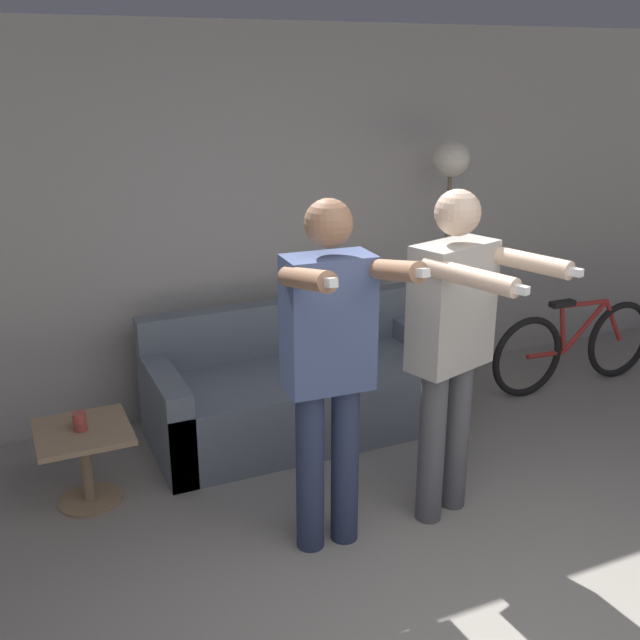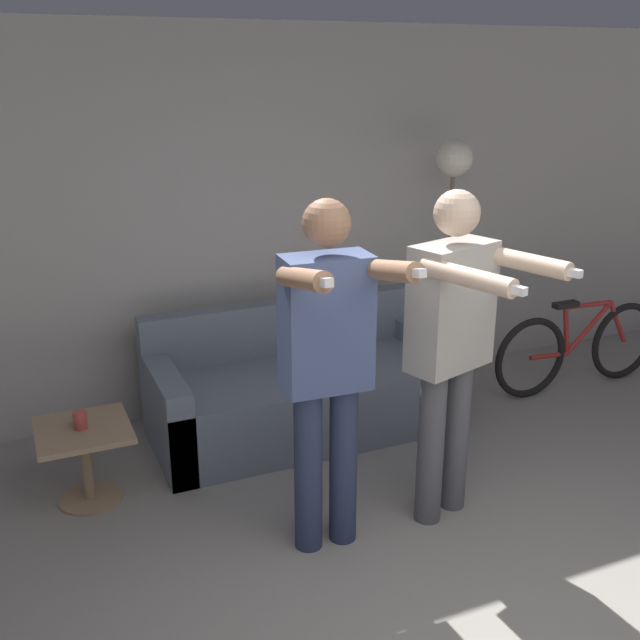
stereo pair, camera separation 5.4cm
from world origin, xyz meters
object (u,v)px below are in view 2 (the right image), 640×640
at_px(couch, 302,391).
at_px(person_left, 328,357).
at_px(floor_lamp, 452,190).
at_px(person_right, 453,336).
at_px(cup, 80,420).
at_px(side_table, 85,448).
at_px(bicycle, 579,347).
at_px(cat, 355,280).

height_order(couch, person_left, person_left).
xyz_separation_m(couch, floor_lamp, (1.20, 0.17, 1.24)).
relative_size(person_left, person_right, 1.00).
relative_size(couch, cup, 19.48).
xyz_separation_m(floor_lamp, side_table, (-2.62, -0.49, -1.19)).
bearing_deg(bicycle, person_left, -157.50).
bearing_deg(person_right, floor_lamp, 40.84).
bearing_deg(bicycle, floor_lamp, 160.36).
distance_m(couch, person_right, 1.48).
relative_size(couch, cat, 3.72).
bearing_deg(floor_lamp, person_right, -122.02).
height_order(person_left, cat, person_left).
distance_m(person_right, cat, 1.57).
bearing_deg(cat, side_table, -161.90).
distance_m(person_right, floor_lamp, 1.71).
bearing_deg(couch, cat, 30.89).
bearing_deg(couch, floor_lamp, 7.89).
xyz_separation_m(couch, cup, (-1.44, -0.32, 0.22)).
height_order(person_left, cup, person_left).
bearing_deg(floor_lamp, cup, -169.48).
xyz_separation_m(couch, cat, (0.53, 0.32, 0.62)).
relative_size(side_table, bicycle, 0.33).
bearing_deg(cup, floor_lamp, 10.52).
bearing_deg(person_left, side_table, 142.58).
relative_size(couch, floor_lamp, 1.07).
bearing_deg(cat, couch, -149.11).
height_order(couch, cup, couch).
bearing_deg(side_table, floor_lamp, 10.52).
bearing_deg(couch, cup, -167.31).
xyz_separation_m(cup, bicycle, (3.60, 0.14, -0.18)).
bearing_deg(floor_lamp, bicycle, -19.64).
bearing_deg(bicycle, cat, 162.99).
height_order(couch, floor_lamp, floor_lamp).
relative_size(person_right, side_table, 3.52).
height_order(cat, bicycle, cat).
distance_m(person_left, side_table, 1.56).
height_order(side_table, cup, cup).
bearing_deg(cup, bicycle, 2.27).
height_order(couch, side_table, couch).
height_order(floor_lamp, cup, floor_lamp).
bearing_deg(side_table, person_right, -27.38).
bearing_deg(bicycle, person_right, -150.36).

